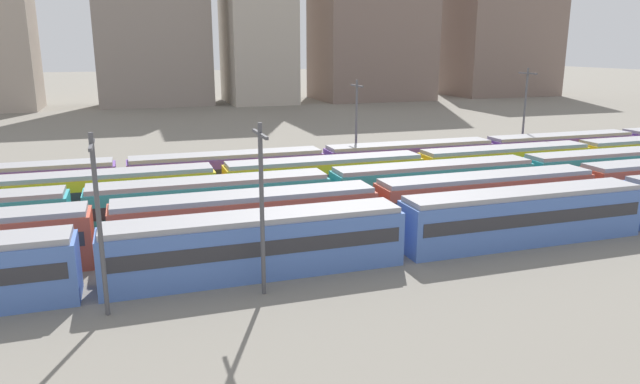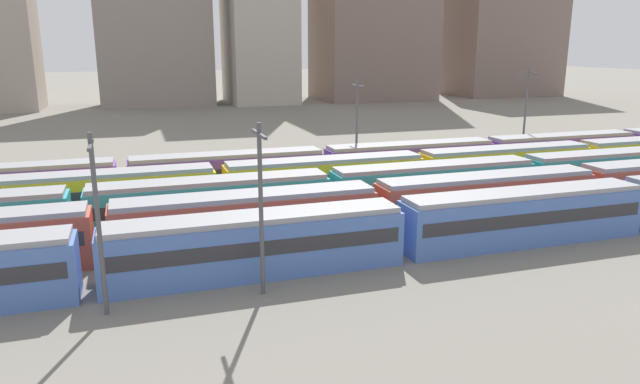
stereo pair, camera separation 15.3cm
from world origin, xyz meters
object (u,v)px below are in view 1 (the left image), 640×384
at_px(train_track_1, 375,208).
at_px(catenary_pole_2, 262,201).
at_px(catenary_pole_0, 99,217).
at_px(train_track_4, 410,160).
at_px(catenary_pole_1, 524,112).
at_px(train_track_2, 434,184).
at_px(catenary_pole_3, 356,123).
at_px(train_track_0, 523,216).
at_px(train_track_3, 420,171).

relative_size(train_track_1, catenary_pole_2, 7.83).
height_order(catenary_pole_0, catenary_pole_2, catenary_pole_2).
xyz_separation_m(train_track_4, catenary_pole_1, (16.07, 3.09, 4.15)).
bearing_deg(train_track_2, train_track_1, -146.07).
relative_size(train_track_2, catenary_pole_3, 9.34).
bearing_deg(catenary_pole_3, train_track_1, -107.69).
bearing_deg(train_track_0, train_track_4, 85.05).
relative_size(train_track_2, catenary_pole_2, 9.81).
bearing_deg(train_track_1, train_track_2, 33.93).
distance_m(train_track_0, catenary_pole_2, 19.70).
height_order(train_track_2, train_track_4, same).
bearing_deg(train_track_2, catenary_pole_3, 97.21).
relative_size(train_track_0, catenary_pole_1, 8.51).
distance_m(train_track_4, catenary_pole_3, 6.80).
bearing_deg(catenary_pole_2, train_track_1, 38.36).
xyz_separation_m(train_track_0, catenary_pole_3, (-2.94, 24.03, 3.65)).
height_order(train_track_1, catenary_pole_2, catenary_pole_2).
height_order(train_track_2, catenary_pole_0, catenary_pole_0).
relative_size(train_track_3, catenary_pole_0, 11.95).
height_order(catenary_pole_0, catenary_pole_3, catenary_pole_3).
bearing_deg(catenary_pole_1, train_track_0, -126.80).
bearing_deg(train_track_4, catenary_pole_1, 10.87).
bearing_deg(catenary_pole_3, train_track_4, -34.23).
relative_size(train_track_1, train_track_2, 0.80).
height_order(catenary_pole_2, catenary_pole_3, catenary_pole_3).
height_order(train_track_1, train_track_4, same).
bearing_deg(train_track_1, catenary_pole_1, 34.87).
bearing_deg(train_track_1, train_track_3, 48.70).
relative_size(train_track_4, catenary_pole_0, 9.94).
xyz_separation_m(train_track_3, catenary_pole_0, (-27.58, -18.55, 3.34)).
relative_size(train_track_2, catenary_pole_1, 8.51).
distance_m(train_track_4, catenary_pole_2, 31.84).
bearing_deg(train_track_4, train_track_2, -106.18).
relative_size(train_track_4, catenary_pole_2, 9.81).
bearing_deg(train_track_3, catenary_pole_1, 25.11).
distance_m(catenary_pole_1, catenary_pole_2, 45.73).
bearing_deg(train_track_4, train_track_3, -107.22).
bearing_deg(train_track_4, catenary_pole_0, -140.86).
xyz_separation_m(train_track_1, catenary_pole_1, (26.82, 18.69, 4.15)).
distance_m(train_track_1, catenary_pole_0, 20.44).
height_order(train_track_4, catenary_pole_0, catenary_pole_0).
bearing_deg(catenary_pole_2, train_track_4, 48.48).
distance_m(train_track_2, train_track_4, 10.83).
bearing_deg(train_track_3, train_track_1, -131.30).
distance_m(train_track_0, train_track_1, 10.35).
bearing_deg(train_track_2, catenary_pole_0, -152.97).
bearing_deg(train_track_0, train_track_3, 89.30).
xyz_separation_m(train_track_3, catenary_pole_1, (17.68, 8.29, 4.15)).
height_order(train_track_1, catenary_pole_3, catenary_pole_3).
height_order(train_track_2, catenary_pole_3, catenary_pole_3).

